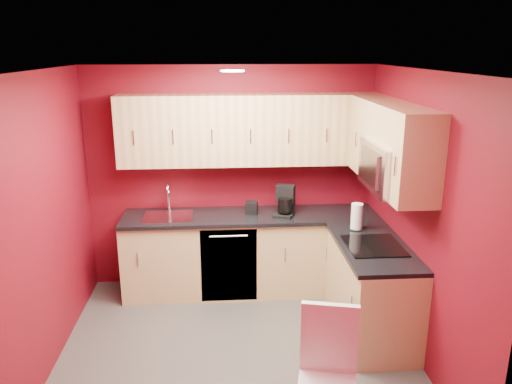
{
  "coord_description": "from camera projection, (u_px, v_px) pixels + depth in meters",
  "views": [
    {
      "loc": [
        -0.11,
        -3.99,
        2.68
      ],
      "look_at": [
        0.21,
        0.55,
        1.35
      ],
      "focal_mm": 35.0,
      "sensor_mm": 36.0,
      "label": 1
    }
  ],
  "objects": [
    {
      "name": "floor",
      "position": [
        237.0,
        350.0,
        4.57
      ],
      "size": [
        3.2,
        3.2,
        0.0
      ],
      "primitive_type": "plane",
      "color": "#444240",
      "rests_on": "ground"
    },
    {
      "name": "ceiling",
      "position": [
        233.0,
        71.0,
        3.88
      ],
      "size": [
        3.2,
        3.2,
        0.0
      ],
      "primitive_type": "plane",
      "rotation": [
        3.14,
        0.0,
        0.0
      ],
      "color": "white",
      "rests_on": "wall_back"
    },
    {
      "name": "wall_back",
      "position": [
        231.0,
        178.0,
        5.66
      ],
      "size": [
        3.2,
        0.0,
        3.2
      ],
      "primitive_type": "plane",
      "rotation": [
        1.57,
        0.0,
        0.0
      ],
      "color": "maroon",
      "rests_on": "floor"
    },
    {
      "name": "wall_front",
      "position": [
        244.0,
        312.0,
        2.79
      ],
      "size": [
        3.2,
        0.0,
        3.2
      ],
      "primitive_type": "plane",
      "rotation": [
        -1.57,
        0.0,
        0.0
      ],
      "color": "maroon",
      "rests_on": "floor"
    },
    {
      "name": "wall_left",
      "position": [
        42.0,
        227.0,
        4.12
      ],
      "size": [
        0.0,
        3.0,
        3.0
      ],
      "primitive_type": "plane",
      "rotation": [
        1.57,
        0.0,
        1.57
      ],
      "color": "maroon",
      "rests_on": "floor"
    },
    {
      "name": "wall_right",
      "position": [
        419.0,
        218.0,
        4.33
      ],
      "size": [
        0.0,
        3.0,
        3.0
      ],
      "primitive_type": "plane",
      "rotation": [
        1.57,
        0.0,
        -1.57
      ],
      "color": "maroon",
      "rests_on": "floor"
    },
    {
      "name": "base_cabinets_back",
      "position": [
        251.0,
        254.0,
        5.62
      ],
      "size": [
        2.8,
        0.6,
        0.87
      ],
      "primitive_type": "cube",
      "color": "tan",
      "rests_on": "floor"
    },
    {
      "name": "base_cabinets_right",
      "position": [
        371.0,
        290.0,
        4.78
      ],
      "size": [
        0.6,
        1.3,
        0.87
      ],
      "primitive_type": "cube",
      "color": "tan",
      "rests_on": "floor"
    },
    {
      "name": "countertop_back",
      "position": [
        251.0,
        216.0,
        5.47
      ],
      "size": [
        2.8,
        0.63,
        0.04
      ],
      "primitive_type": "cube",
      "color": "black",
      "rests_on": "base_cabinets_back"
    },
    {
      "name": "countertop_right",
      "position": [
        373.0,
        247.0,
        4.64
      ],
      "size": [
        0.63,
        1.27,
        0.04
      ],
      "primitive_type": "cube",
      "color": "black",
      "rests_on": "base_cabinets_right"
    },
    {
      "name": "upper_cabinets_back",
      "position": [
        250.0,
        130.0,
        5.35
      ],
      "size": [
        2.8,
        0.35,
        0.75
      ],
      "primitive_type": "cube",
      "color": "tan",
      "rests_on": "wall_back"
    },
    {
      "name": "upper_cabinets_right",
      "position": [
        388.0,
        137.0,
        4.57
      ],
      "size": [
        0.35,
        1.55,
        0.75
      ],
      "color": "tan",
      "rests_on": "wall_right"
    },
    {
      "name": "microwave",
      "position": [
        392.0,
        167.0,
        4.4
      ],
      "size": [
        0.42,
        0.76,
        0.42
      ],
      "color": "silver",
      "rests_on": "upper_cabinets_right"
    },
    {
      "name": "cooktop",
      "position": [
        374.0,
        246.0,
        4.6
      ],
      "size": [
        0.5,
        0.55,
        0.01
      ],
      "primitive_type": "cube",
      "color": "black",
      "rests_on": "countertop_right"
    },
    {
      "name": "sink",
      "position": [
        168.0,
        213.0,
        5.41
      ],
      "size": [
        0.52,
        0.42,
        0.35
      ],
      "color": "silver",
      "rests_on": "countertop_back"
    },
    {
      "name": "dishwasher_front",
      "position": [
        229.0,
        265.0,
        5.32
      ],
      "size": [
        0.6,
        0.02,
        0.82
      ],
      "primitive_type": "cube",
      "color": "black",
      "rests_on": "base_cabinets_back"
    },
    {
      "name": "downlight",
      "position": [
        233.0,
        71.0,
        4.17
      ],
      "size": [
        0.2,
        0.2,
        0.01
      ],
      "primitive_type": "cylinder",
      "color": "white",
      "rests_on": "ceiling"
    },
    {
      "name": "coffee_maker",
      "position": [
        284.0,
        201.0,
        5.39
      ],
      "size": [
        0.28,
        0.31,
        0.33
      ],
      "primitive_type": null,
      "rotation": [
        0.0,
        0.0,
        -0.36
      ],
      "color": "black",
      "rests_on": "countertop_back"
    },
    {
      "name": "napkin_holder",
      "position": [
        252.0,
        208.0,
        5.49
      ],
      "size": [
        0.14,
        0.14,
        0.13
      ],
      "primitive_type": null,
      "rotation": [
        0.0,
        0.0,
        -0.17
      ],
      "color": "black",
      "rests_on": "countertop_back"
    },
    {
      "name": "paper_towel",
      "position": [
        357.0,
        217.0,
        4.99
      ],
      "size": [
        0.18,
        0.18,
        0.27
      ],
      "primitive_type": null,
      "rotation": [
        0.0,
        0.0,
        -0.23
      ],
      "color": "white",
      "rests_on": "countertop_right"
    },
    {
      "name": "dining_chair",
      "position": [
        327.0,
        382.0,
        3.37
      ],
      "size": [
        0.48,
        0.5,
        0.99
      ],
      "primitive_type": null,
      "rotation": [
        0.0,
        0.0,
        -0.23
      ],
      "color": "white",
      "rests_on": "floor"
    }
  ]
}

